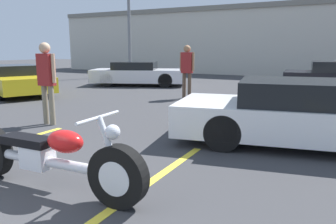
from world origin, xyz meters
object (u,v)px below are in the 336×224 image
parked_car_left_row (14,80)px  spectator_by_show_car (47,76)px  motorcycle (46,157)px  show_car_hood_open (316,114)px  parked_car_mid_left_row (138,74)px  spectator_near_motorcycle (187,67)px  light_pole (130,3)px

parked_car_left_row → spectator_by_show_car: bearing=-6.8°
motorcycle → show_car_hood_open: size_ratio=0.54×
motorcycle → parked_car_mid_left_row: bearing=115.0°
parked_car_left_row → spectator_by_show_car: 5.89m
parked_car_left_row → spectator_near_motorcycle: bearing=41.7°
parked_car_mid_left_row → spectator_by_show_car: spectator_by_show_car is taller
motorcycle → parked_car_mid_left_row: size_ratio=0.59×
show_car_hood_open → spectator_near_motorcycle: 5.85m
parked_car_mid_left_row → spectator_by_show_car: (2.50, -7.63, 0.55)m
show_car_hood_open → light_pole: bearing=125.3°
motorcycle → spectator_by_show_car: spectator_by_show_car is taller
light_pole → motorcycle: bearing=-59.9°
spectator_near_motorcycle → spectator_by_show_car: 5.08m
show_car_hood_open → spectator_by_show_car: (-5.36, -0.93, 0.52)m
parked_car_mid_left_row → spectator_by_show_car: bearing=-93.5°
light_pole → parked_car_left_row: bearing=-86.4°
motorcycle → spectator_near_motorcycle: spectator_near_motorcycle is taller
show_car_hood_open → parked_car_left_row: show_car_hood_open is taller
light_pole → spectator_by_show_car: bearing=-64.5°
show_car_hood_open → spectator_near_motorcycle: bearing=126.1°
parked_car_left_row → spectator_near_motorcycle: (6.15, 1.91, 0.53)m
light_pole → spectator_by_show_car: (5.55, -11.65, -3.20)m
light_pole → motorcycle: light_pole is taller
motorcycle → parked_car_left_row: size_ratio=0.58×
show_car_hood_open → spectator_by_show_car: show_car_hood_open is taller
parked_car_left_row → spectator_by_show_car: size_ratio=2.57×
parked_car_mid_left_row → parked_car_left_row: parked_car_mid_left_row is taller
motorcycle → parked_car_mid_left_row: (-5.16, 10.14, 0.13)m
show_car_hood_open → parked_car_left_row: (-10.37, 2.12, -0.03)m
light_pole → motorcycle: (8.21, -14.17, -3.87)m
show_car_hood_open → spectator_near_motorcycle: show_car_hood_open is taller
light_pole → parked_car_mid_left_row: size_ratio=1.72×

